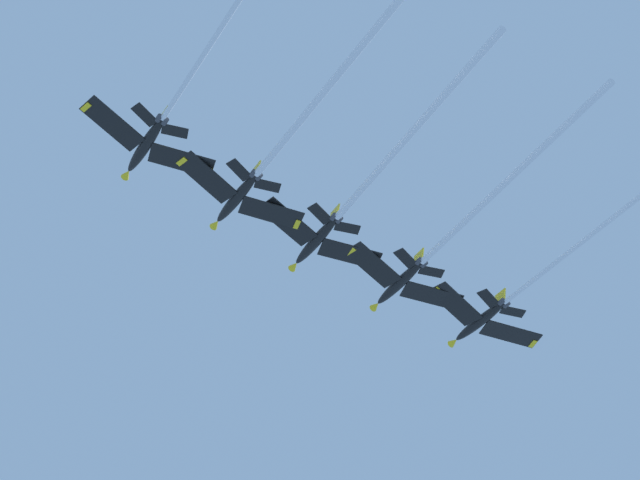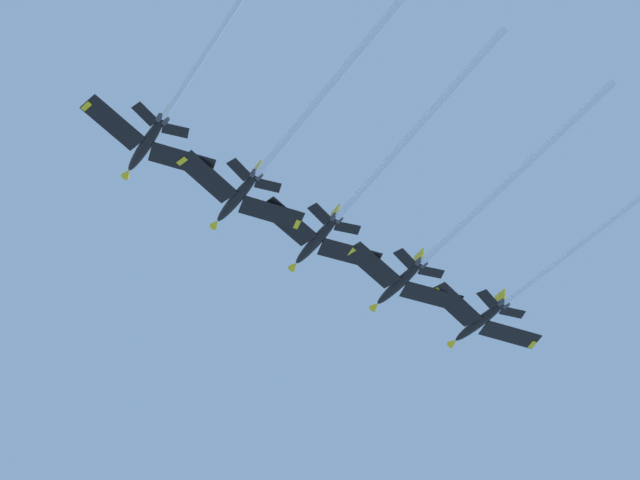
{
  "view_description": "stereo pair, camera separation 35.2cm",
  "coord_description": "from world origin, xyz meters",
  "px_view_note": "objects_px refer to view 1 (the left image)",
  "views": [
    {
      "loc": [
        -52.04,
        12.53,
        1.73
      ],
      "look_at": [
        24.66,
        18.95,
        126.56
      ],
      "focal_mm": 56.59,
      "sensor_mm": 36.0,
      "label": 1
    },
    {
      "loc": [
        -52.06,
        12.88,
        1.73
      ],
      "look_at": [
        24.66,
        18.95,
        126.56
      ],
      "focal_mm": 56.59,
      "sensor_mm": 36.0,
      "label": 2
    }
  ],
  "objects_px": {
    "jet_centre": "(356,195)",
    "jet_inner_right": "(442,243)",
    "jet_inner_left": "(269,158)",
    "jet_far_right": "(504,302)",
    "jet_far_left": "(168,110)"
  },
  "relations": [
    {
      "from": "jet_inner_left",
      "to": "jet_centre",
      "type": "height_order",
      "value": "jet_centre"
    },
    {
      "from": "jet_inner_right",
      "to": "jet_far_right",
      "type": "relative_size",
      "value": 1.16
    },
    {
      "from": "jet_centre",
      "to": "jet_far_left",
      "type": "bearing_deg",
      "value": 121.35
    },
    {
      "from": "jet_far_left",
      "to": "jet_inner_left",
      "type": "relative_size",
      "value": 1.12
    },
    {
      "from": "jet_inner_left",
      "to": "jet_centre",
      "type": "distance_m",
      "value": 13.26
    },
    {
      "from": "jet_inner_right",
      "to": "jet_inner_left",
      "type": "bearing_deg",
      "value": 123.74
    },
    {
      "from": "jet_far_left",
      "to": "jet_inner_left",
      "type": "xyz_separation_m",
      "value": [
        7.79,
        -12.73,
        -0.8
      ]
    },
    {
      "from": "jet_inner_right",
      "to": "jet_far_right",
      "type": "height_order",
      "value": "jet_inner_right"
    },
    {
      "from": "jet_far_left",
      "to": "jet_inner_left",
      "type": "distance_m",
      "value": 14.94
    },
    {
      "from": "jet_far_left",
      "to": "jet_inner_right",
      "type": "height_order",
      "value": "jet_far_left"
    },
    {
      "from": "jet_inner_left",
      "to": "jet_inner_right",
      "type": "bearing_deg",
      "value": -56.26
    },
    {
      "from": "jet_far_left",
      "to": "jet_inner_right",
      "type": "distance_m",
      "value": 42.63
    },
    {
      "from": "jet_inner_left",
      "to": "jet_far_right",
      "type": "height_order",
      "value": "jet_far_right"
    },
    {
      "from": "jet_centre",
      "to": "jet_inner_right",
      "type": "relative_size",
      "value": 0.97
    },
    {
      "from": "jet_centre",
      "to": "jet_far_right",
      "type": "bearing_deg",
      "value": -45.51
    }
  ]
}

